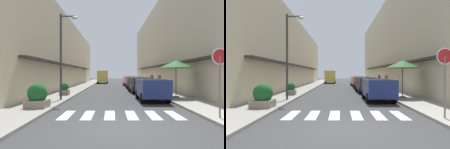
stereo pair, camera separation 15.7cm
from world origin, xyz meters
The scene contains 18 objects.
ground_plane centered at (0.00, 20.70, 0.00)m, with size 113.83×113.83×0.00m, color #38383A.
sidewalk_left centered at (-4.52, 20.70, 0.06)m, with size 2.35×72.44×0.12m, color gray.
sidewalk_right centered at (4.52, 20.70, 0.06)m, with size 2.35×72.44×0.12m, color #9E998E.
building_row_left centered at (-8.20, 22.28, 4.36)m, with size 5.50×48.57×8.73m.
building_row_right centered at (8.20, 22.28, 5.72)m, with size 5.50×48.57×11.44m.
crosswalk centered at (0.00, 2.53, 0.01)m, with size 5.20×2.20×0.01m.
parked_car_near centered at (2.30, 7.79, 0.92)m, with size 1.83×4.34×1.47m.
parked_car_mid centered at (2.30, 14.11, 0.92)m, with size 1.94×4.54×1.47m.
parked_car_far centered at (2.30, 19.76, 0.92)m, with size 1.85×4.03×1.47m.
parked_car_distant centered at (2.30, 25.93, 0.92)m, with size 1.90×4.49×1.47m.
delivery_van centered at (-2.15, 35.05, 1.41)m, with size 2.04×5.41×2.37m.
round_street_sign centered at (3.81, 1.38, 2.19)m, with size 0.65×0.07×2.71m.
street_lamp centered at (-3.58, 7.38, 3.55)m, with size 1.19×0.28×5.65m.
cafe_umbrella centered at (4.30, 8.90, 2.52)m, with size 2.48×2.48×2.69m.
planter_corner centered at (-4.17, 4.03, 0.68)m, with size 1.06×1.06×1.21m.
planter_midblock centered at (-4.18, 10.48, 0.56)m, with size 0.72×0.72×0.96m.
pedestrian_walking_near centered at (4.57, 15.87, 1.02)m, with size 0.34×0.34×1.71m.
pedestrian_walking_far centered at (4.56, 20.06, 1.01)m, with size 0.34×0.34×1.69m.
Camera 1 is at (-0.38, -7.16, 1.83)m, focal length 35.38 mm.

